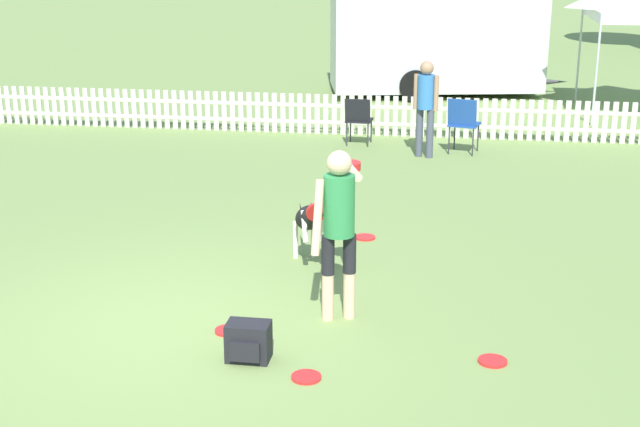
{
  "coord_description": "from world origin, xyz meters",
  "views": [
    {
      "loc": [
        2.45,
        -7.08,
        3.34
      ],
      "look_at": [
        1.17,
        1.17,
        0.75
      ],
      "focal_mm": 50.0,
      "sensor_mm": 36.0,
      "label": 1
    }
  ],
  "objects_px": {
    "leaping_dog": "(310,218)",
    "folding_chair_blue_left": "(463,120)",
    "spectator_standing": "(426,100)",
    "handler_person": "(339,214)",
    "frisbee_near_handler": "(493,361)",
    "frisbee_midfield": "(228,331)",
    "frisbee_near_dog": "(365,237)",
    "frisbee_far_scatter": "(306,377)",
    "folding_chair_center": "(358,117)",
    "backpack_on_grass": "(248,342)",
    "equipment_trailer": "(435,29)"
  },
  "relations": [
    {
      "from": "frisbee_near_dog",
      "to": "spectator_standing",
      "type": "relative_size",
      "value": 0.16
    },
    {
      "from": "leaping_dog",
      "to": "frisbee_far_scatter",
      "type": "relative_size",
      "value": 4.5
    },
    {
      "from": "frisbee_near_dog",
      "to": "folding_chair_blue_left",
      "type": "relative_size",
      "value": 0.26
    },
    {
      "from": "folding_chair_blue_left",
      "to": "folding_chair_center",
      "type": "height_order",
      "value": "folding_chair_blue_left"
    },
    {
      "from": "leaping_dog",
      "to": "frisbee_midfield",
      "type": "relative_size",
      "value": 4.5
    },
    {
      "from": "frisbee_near_dog",
      "to": "frisbee_far_scatter",
      "type": "relative_size",
      "value": 1.0
    },
    {
      "from": "frisbee_midfield",
      "to": "backpack_on_grass",
      "type": "distance_m",
      "value": 0.61
    },
    {
      "from": "frisbee_midfield",
      "to": "folding_chair_center",
      "type": "xyz_separation_m",
      "value": [
        0.29,
        7.59,
        0.47
      ]
    },
    {
      "from": "frisbee_near_dog",
      "to": "folding_chair_blue_left",
      "type": "height_order",
      "value": "folding_chair_blue_left"
    },
    {
      "from": "frisbee_near_dog",
      "to": "spectator_standing",
      "type": "xyz_separation_m",
      "value": [
        0.5,
        4.17,
        0.9
      ]
    },
    {
      "from": "handler_person",
      "to": "frisbee_near_dog",
      "type": "relative_size",
      "value": 6.57
    },
    {
      "from": "frisbee_near_dog",
      "to": "folding_chair_blue_left",
      "type": "xyz_separation_m",
      "value": [
        1.1,
        4.48,
        0.54
      ]
    },
    {
      "from": "handler_person",
      "to": "spectator_standing",
      "type": "relative_size",
      "value": 1.04
    },
    {
      "from": "handler_person",
      "to": "folding_chair_center",
      "type": "height_order",
      "value": "handler_person"
    },
    {
      "from": "folding_chair_blue_left",
      "to": "frisbee_near_dog",
      "type": "bearing_deg",
      "value": 88.74
    },
    {
      "from": "frisbee_far_scatter",
      "to": "spectator_standing",
      "type": "height_order",
      "value": "spectator_standing"
    },
    {
      "from": "leaping_dog",
      "to": "frisbee_far_scatter",
      "type": "bearing_deg",
      "value": 78.22
    },
    {
      "from": "handler_person",
      "to": "frisbee_far_scatter",
      "type": "bearing_deg",
      "value": -114.6
    },
    {
      "from": "leaping_dog",
      "to": "folding_chair_blue_left",
      "type": "relative_size",
      "value": 1.19
    },
    {
      "from": "frisbee_near_dog",
      "to": "frisbee_far_scatter",
      "type": "distance_m",
      "value": 3.51
    },
    {
      "from": "backpack_on_grass",
      "to": "folding_chair_blue_left",
      "type": "distance_m",
      "value": 7.93
    },
    {
      "from": "handler_person",
      "to": "folding_chair_blue_left",
      "type": "relative_size",
      "value": 1.73
    },
    {
      "from": "folding_chair_center",
      "to": "frisbee_near_handler",
      "type": "bearing_deg",
      "value": 107.49
    },
    {
      "from": "backpack_on_grass",
      "to": "leaping_dog",
      "type": "bearing_deg",
      "value": 86.22
    },
    {
      "from": "frisbee_near_dog",
      "to": "folding_chair_center",
      "type": "xyz_separation_m",
      "value": [
        -0.63,
        4.84,
        0.47
      ]
    },
    {
      "from": "backpack_on_grass",
      "to": "handler_person",
      "type": "bearing_deg",
      "value": 58.31
    },
    {
      "from": "leaping_dog",
      "to": "spectator_standing",
      "type": "xyz_separation_m",
      "value": [
        0.98,
        5.2,
        0.37
      ]
    },
    {
      "from": "frisbee_near_handler",
      "to": "handler_person",
      "type": "bearing_deg",
      "value": 151.84
    },
    {
      "from": "frisbee_midfield",
      "to": "backpack_on_grass",
      "type": "height_order",
      "value": "backpack_on_grass"
    },
    {
      "from": "frisbee_far_scatter",
      "to": "folding_chair_center",
      "type": "relative_size",
      "value": 0.3
    },
    {
      "from": "handler_person",
      "to": "frisbee_far_scatter",
      "type": "height_order",
      "value": "handler_person"
    },
    {
      "from": "frisbee_midfield",
      "to": "frisbee_far_scatter",
      "type": "relative_size",
      "value": 1.0
    },
    {
      "from": "frisbee_near_handler",
      "to": "frisbee_midfield",
      "type": "height_order",
      "value": "same"
    },
    {
      "from": "handler_person",
      "to": "spectator_standing",
      "type": "distance_m",
      "value": 6.44
    },
    {
      "from": "frisbee_far_scatter",
      "to": "folding_chair_blue_left",
      "type": "distance_m",
      "value": 8.09
    },
    {
      "from": "frisbee_near_handler",
      "to": "equipment_trailer",
      "type": "distance_m",
      "value": 13.36
    },
    {
      "from": "leaping_dog",
      "to": "frisbee_near_dog",
      "type": "relative_size",
      "value": 4.5
    },
    {
      "from": "frisbee_midfield",
      "to": "folding_chair_center",
      "type": "distance_m",
      "value": 7.61
    },
    {
      "from": "frisbee_far_scatter",
      "to": "backpack_on_grass",
      "type": "height_order",
      "value": "backpack_on_grass"
    },
    {
      "from": "frisbee_midfield",
      "to": "frisbee_far_scatter",
      "type": "bearing_deg",
      "value": -42.29
    },
    {
      "from": "folding_chair_blue_left",
      "to": "frisbee_midfield",
      "type": "bearing_deg",
      "value": 86.88
    },
    {
      "from": "frisbee_far_scatter",
      "to": "backpack_on_grass",
      "type": "bearing_deg",
      "value": 154.37
    },
    {
      "from": "frisbee_near_dog",
      "to": "equipment_trailer",
      "type": "height_order",
      "value": "equipment_trailer"
    },
    {
      "from": "handler_person",
      "to": "backpack_on_grass",
      "type": "distance_m",
      "value": 1.43
    },
    {
      "from": "frisbee_midfield",
      "to": "frisbee_near_dog",
      "type": "bearing_deg",
      "value": 71.4
    },
    {
      "from": "folding_chair_blue_left",
      "to": "spectator_standing",
      "type": "height_order",
      "value": "spectator_standing"
    },
    {
      "from": "folding_chair_center",
      "to": "frisbee_near_dog",
      "type": "bearing_deg",
      "value": 100.57
    },
    {
      "from": "leaping_dog",
      "to": "frisbee_midfield",
      "type": "distance_m",
      "value": 1.85
    },
    {
      "from": "folding_chair_center",
      "to": "equipment_trailer",
      "type": "bearing_deg",
      "value": -98.06
    },
    {
      "from": "frisbee_near_dog",
      "to": "backpack_on_grass",
      "type": "xyz_separation_m",
      "value": [
        -0.62,
        -3.25,
        0.15
      ]
    }
  ]
}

